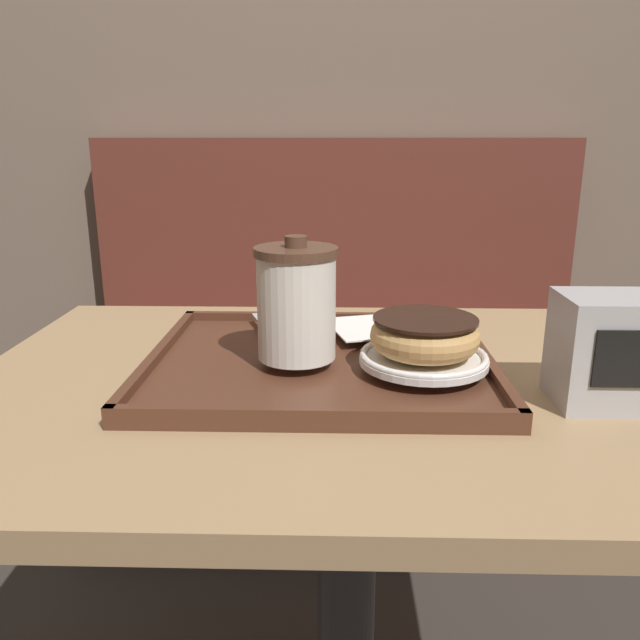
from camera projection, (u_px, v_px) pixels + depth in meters
The scene contains 10 objects.
wall_behind at pixel (344, 61), 1.69m from camera, with size 8.00×0.05×2.40m.
booth_bench at pixel (333, 396), 1.71m from camera, with size 1.30×0.44×1.00m.
cafe_table at pixel (348, 488), 0.81m from camera, with size 0.94×0.65×0.71m.
serving_tray at pixel (320, 363), 0.79m from camera, with size 0.43×0.37×0.02m.
napkin_paper at pixel (380, 326), 0.89m from camera, with size 0.17×0.15×0.00m.
coffee_cup_front at pixel (296, 302), 0.75m from camera, with size 0.10×0.10×0.15m.
plate_with_chocolate_donut at pixel (424, 358), 0.74m from camera, with size 0.15×0.15×0.01m.
donut_chocolate_glazed at pixel (425, 335), 0.73m from camera, with size 0.13×0.13×0.04m.
spoon at pixel (269, 331), 0.85m from camera, with size 0.06×0.13×0.01m.
napkin_dispenser at pixel (606, 350), 0.67m from camera, with size 0.10×0.09×0.12m.
Camera 1 is at (-0.02, -0.72, 0.99)m, focal length 35.00 mm.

